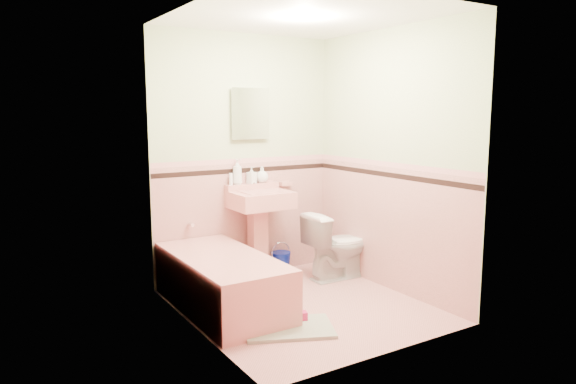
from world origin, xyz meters
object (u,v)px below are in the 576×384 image
bathtub (222,284)px  toilet (337,245)px  soap_bottle_right (262,174)px  soap_bottle_mid (252,175)px  medicine_cabinet (250,114)px  shoe (297,316)px  sink (261,236)px  bucket (281,262)px  soap_bottle_left (237,172)px

bathtub → toilet: bearing=6.8°
soap_bottle_right → toilet: (0.58, -0.54, -0.72)m
soap_bottle_mid → toilet: bearing=-37.6°
medicine_cabinet → soap_bottle_mid: medicine_cabinet is taller
soap_bottle_right → toilet: size_ratio=0.24×
toilet → shoe: bearing=128.7°
bathtub → sink: (0.68, 0.53, 0.24)m
bucket → shoe: size_ratio=1.34×
soap_bottle_mid → shoe: 1.70m
soap_bottle_right → bucket: (0.20, -0.05, -0.96)m
bucket → soap_bottle_right: bearing=166.4°
bathtub → shoe: bearing=-59.1°
bucket → medicine_cabinet: bearing=166.3°
bathtub → toilet: (1.38, 0.17, 0.12)m
sink → soap_bottle_left: (-0.17, 0.18, 0.65)m
medicine_cabinet → soap_bottle_mid: 0.63m
soap_bottle_right → soap_bottle_left: bearing=180.0°
medicine_cabinet → soap_bottle_mid: (-0.00, -0.03, -0.63)m
soap_bottle_mid → toilet: (0.71, -0.54, -0.72)m
medicine_cabinet → soap_bottle_right: medicine_cabinet is taller
sink → medicine_cabinet: bearing=90.0°
sink → soap_bottle_left: bearing=132.7°
sink → toilet: sink is taller
soap_bottle_mid → soap_bottle_left: bearing=180.0°
soap_bottle_left → toilet: 1.28m
bathtub → sink: size_ratio=1.62×
bucket → soap_bottle_left: bearing=174.4°
toilet → bucket: size_ratio=3.22×
medicine_cabinet → soap_bottle_left: bearing=-169.8°
soap_bottle_left → soap_bottle_right: soap_bottle_left is taller
soap_bottle_mid → soap_bottle_right: (0.12, 0.00, -0.00)m
sink → toilet: bearing=-27.4°
soap_bottle_right → shoe: 1.73m
bathtub → bucket: (1.00, 0.66, -0.12)m
medicine_cabinet → toilet: size_ratio=0.72×
medicine_cabinet → bucket: 1.62m
bucket → toilet: bearing=-52.2°
medicine_cabinet → bucket: (0.32, -0.08, -1.59)m
shoe → soap_bottle_left: bearing=101.4°
sink → soap_bottle_mid: (-0.00, 0.18, 0.61)m
toilet → shoe: size_ratio=4.30×
soap_bottle_mid → shoe: bearing=-102.7°
soap_bottle_right → shoe: (-0.42, -1.34, -1.01)m
bathtub → sink: sink is taller
bathtub → toilet: 1.40m
sink → toilet: 0.80m
bathtub → medicine_cabinet: medicine_cabinet is taller
medicine_cabinet → bathtub: bearing=-132.6°
soap_bottle_right → bucket: size_ratio=0.78×
soap_bottle_left → shoe: soap_bottle_left is taller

